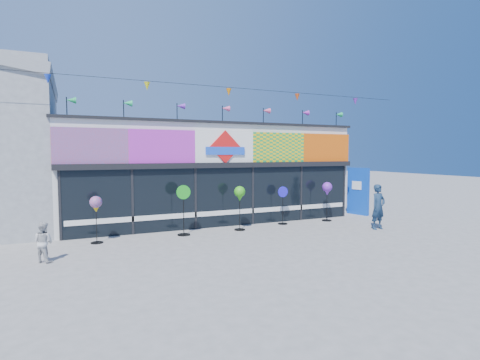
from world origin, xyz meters
TOP-DOWN VIEW (x-y plane):
  - ground at (0.00, 0.00)m, footprint 80.00×80.00m
  - kite_shop at (0.00, 5.94)m, footprint 16.00×5.70m
  - blue_sign at (6.75, 3.54)m, footprint 0.42×1.10m
  - spinner_0 at (-4.75, 2.53)m, footprint 0.38×0.38m
  - spinner_1 at (-1.90, 2.54)m, footprint 0.49×0.45m
  - spinner_2 at (0.24, 2.53)m, footprint 0.42×0.42m
  - spinner_3 at (2.30, 2.90)m, footprint 0.43×0.39m
  - spinner_4 at (4.40, 2.78)m, footprint 0.42×0.42m
  - adult_man at (5.05, 0.54)m, footprint 0.65×0.46m
  - child at (-6.14, 0.87)m, footprint 0.59×0.55m

SIDE VIEW (x-z plane):
  - ground at x=0.00m, z-range 0.00..0.00m
  - child at x=-6.14m, z-range 0.00..1.06m
  - spinner_3 at x=2.30m, z-range 0.04..1.57m
  - adult_man at x=5.05m, z-range 0.00..1.69m
  - spinner_1 at x=-1.90m, z-range 0.05..1.80m
  - blue_sign at x=6.75m, z-range 0.01..2.20m
  - spinner_0 at x=-4.75m, z-range 0.45..1.96m
  - spinner_2 at x=0.24m, z-range 0.49..2.14m
  - spinner_4 at x=4.40m, z-range 0.49..2.14m
  - kite_shop at x=0.00m, z-range -0.61..4.70m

